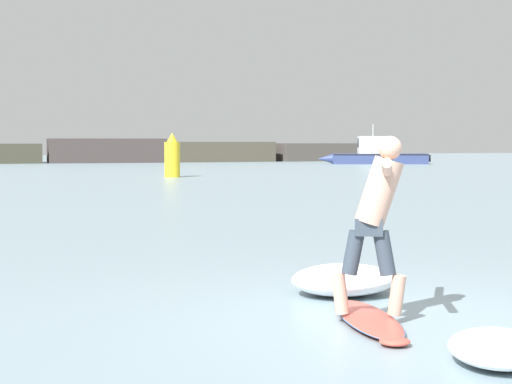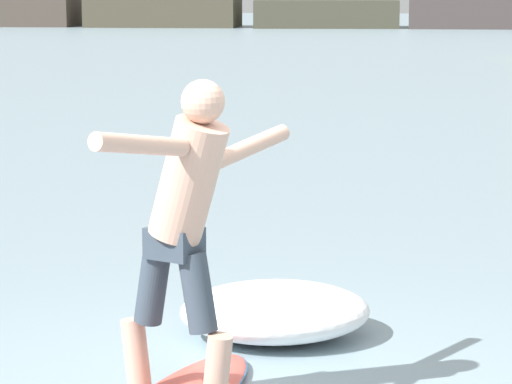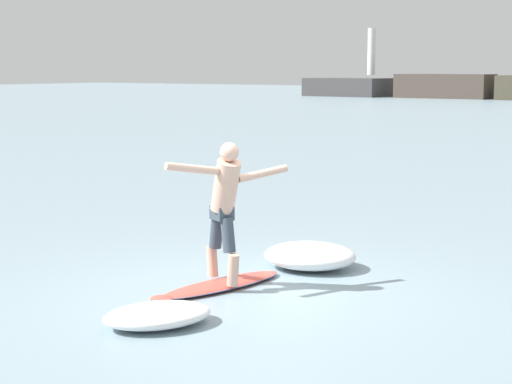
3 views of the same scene
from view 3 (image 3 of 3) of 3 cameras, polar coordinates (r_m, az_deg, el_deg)
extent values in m
plane|color=#7E96A0|center=(10.06, -0.50, -6.69)|extent=(200.00, 200.00, 0.00)
cube|color=#3E3C3D|center=(79.12, 6.22, 6.97)|extent=(7.41, 4.98, 1.63)
cube|color=#473D35|center=(75.28, 12.47, 6.91)|extent=(8.00, 3.63, 2.04)
cylinder|color=silver|center=(78.11, 7.71, 9.26)|extent=(0.70, 0.70, 4.13)
ellipsoid|color=#DE4E40|center=(10.27, -2.25, -6.16)|extent=(0.82, 1.88, 0.08)
ellipsoid|color=#DE4E40|center=(9.69, -6.33, -7.09)|extent=(0.31, 0.30, 0.07)
ellipsoid|color=#2870B2|center=(10.27, -2.25, -6.16)|extent=(0.84, 1.89, 0.04)
cone|color=black|center=(10.80, 0.69, -6.00)|extent=(0.06, 0.06, 0.14)
cone|color=black|center=(10.80, -0.28, -5.99)|extent=(0.06, 0.06, 0.14)
cone|color=black|center=(10.62, 0.71, -6.24)|extent=(0.06, 0.06, 0.14)
cylinder|color=tan|center=(9.99, -1.54, -5.22)|extent=(0.21, 0.19, 0.39)
cylinder|color=#36414E|center=(10.01, -1.88, -2.90)|extent=(0.26, 0.23, 0.43)
cylinder|color=tan|center=(10.44, -2.94, -4.63)|extent=(0.21, 0.19, 0.39)
cylinder|color=#36414E|center=(10.26, -2.65, -2.63)|extent=(0.26, 0.23, 0.43)
cube|color=#36414E|center=(10.09, -2.28, -1.40)|extent=(0.32, 0.29, 0.16)
cylinder|color=tan|center=(9.96, -2.04, 0.41)|extent=(0.53, 0.45, 0.67)
sphere|color=tan|center=(9.83, -1.79, 2.67)|extent=(0.22, 0.22, 0.22)
cylinder|color=tan|center=(10.11, 0.45, 1.24)|extent=(0.39, 0.63, 0.20)
cylinder|color=tan|center=(9.66, -4.28, 1.56)|extent=(0.37, 0.63, 0.19)
ellipsoid|color=white|center=(11.21, 3.61, -4.27)|extent=(1.44, 1.31, 0.33)
ellipsoid|color=white|center=(8.83, -6.58, -8.16)|extent=(1.22, 1.36, 0.22)
camera|label=1|loc=(9.35, -50.98, -0.32)|focal=60.00mm
camera|label=2|loc=(5.14, -32.63, 2.46)|focal=85.00mm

